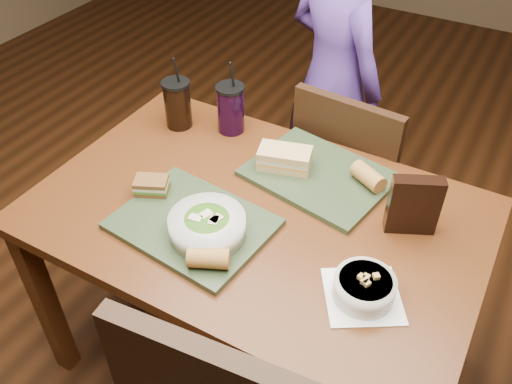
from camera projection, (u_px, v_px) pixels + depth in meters
ground at (256, 354)px, 2.07m from camera, size 6.00×6.00×0.00m
dining_table at (256, 232)px, 1.64m from camera, size 1.30×0.85×0.75m
chair_far at (347, 181)px, 2.08m from camera, size 0.42×0.42×0.91m
diner at (333, 77)px, 2.30m from camera, size 0.60×0.51×1.39m
tray_near at (193, 224)px, 1.53m from camera, size 0.45×0.36×0.02m
tray_far at (318, 175)px, 1.69m from camera, size 0.47×0.39×0.02m
salad_bowl at (207, 225)px, 1.46m from camera, size 0.21×0.21×0.07m
soup_bowl at (364, 288)px, 1.32m from camera, size 0.25×0.25×0.07m
sandwich_near at (152, 185)px, 1.61m from camera, size 0.12×0.10×0.05m
sandwich_far at (285, 158)px, 1.69m from camera, size 0.18×0.13×0.07m
baguette_near at (208, 258)px, 1.38m from camera, size 0.12×0.09×0.05m
baguette_far at (368, 177)px, 1.63m from camera, size 0.12×0.10×0.05m
cup_cola at (178, 104)px, 1.87m from camera, size 0.10×0.10×0.27m
cup_berry at (231, 108)px, 1.85m from camera, size 0.10×0.10×0.27m
chip_bag at (414, 205)px, 1.47m from camera, size 0.14×0.10×0.18m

